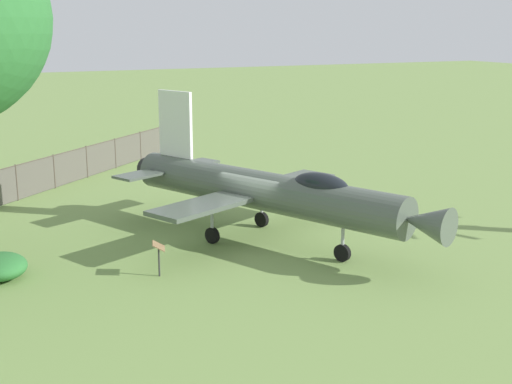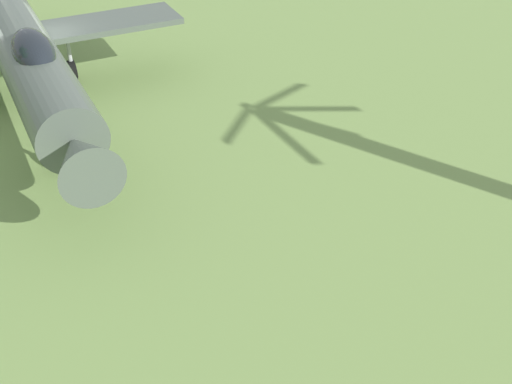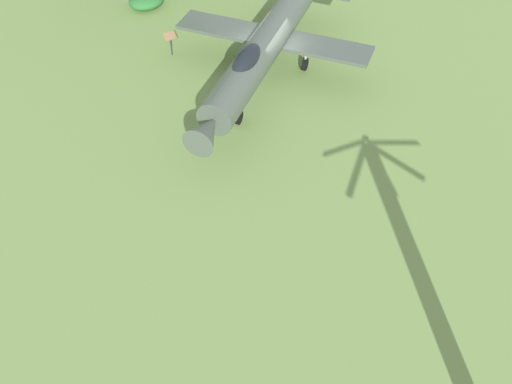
{
  "view_description": "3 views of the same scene",
  "coord_description": "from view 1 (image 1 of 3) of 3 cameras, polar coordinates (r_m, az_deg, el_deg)",
  "views": [
    {
      "loc": [
        22.39,
        -10.78,
        7.87
      ],
      "look_at": [
        1.08,
        -0.75,
        2.19
      ],
      "focal_mm": 48.8,
      "sensor_mm": 36.0,
      "label": 1
    },
    {
      "loc": [
        16.23,
        5.53,
        8.13
      ],
      "look_at": [
        6.6,
        5.9,
        1.5
      ],
      "focal_mm": 45.43,
      "sensor_mm": 36.0,
      "label": 2
    },
    {
      "loc": [
        15.77,
        15.2,
        15.22
      ],
      "look_at": [
        6.6,
        5.9,
        1.5
      ],
      "focal_mm": 39.38,
      "sensor_mm": 36.0,
      "label": 3
    }
  ],
  "objects": [
    {
      "name": "info_plaque",
      "position": [
        22.43,
        -7.98,
        -4.8
      ],
      "size": [
        0.69,
        0.55,
        1.14
      ],
      "color": "#333333",
      "rests_on": "ground_plane"
    },
    {
      "name": "ground_plane",
      "position": [
        26.06,
        0.47,
        -4.01
      ],
      "size": [
        200.0,
        200.0,
        0.0
      ],
      "primitive_type": "plane",
      "color": "#75934C"
    },
    {
      "name": "shrub_near_fence",
      "position": [
        23.64,
        -20.26,
        -5.75
      ],
      "size": [
        1.98,
        1.69,
        0.78
      ],
      "color": "#2D7033",
      "rests_on": "ground_plane"
    },
    {
      "name": "display_jet",
      "position": [
        25.32,
        1.08,
        0.11
      ],
      "size": [
        13.08,
        8.85,
        5.31
      ],
      "rotation": [
        0.0,
        0.0,
        0.43
      ],
      "color": "#4C564C",
      "rests_on": "ground_plane"
    }
  ]
}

